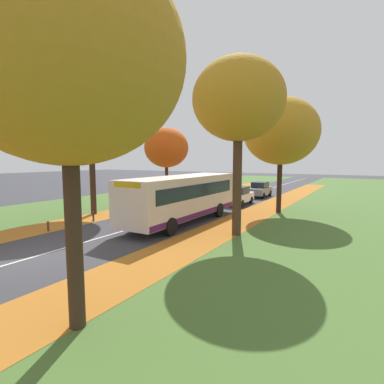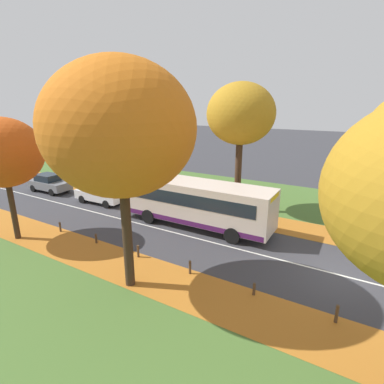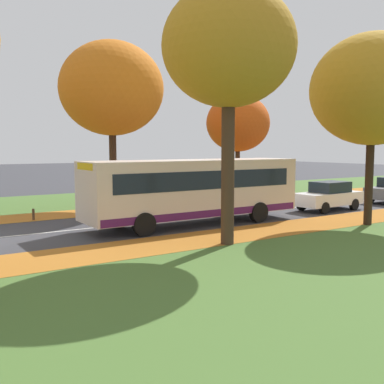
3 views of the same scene
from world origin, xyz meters
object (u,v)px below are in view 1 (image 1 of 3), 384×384
object	(u,v)px
tree_right_nearest	(66,58)
tree_right_mid	(281,131)
bus	(183,196)
car_white_lead	(238,196)
car_grey_following	(260,189)
bollard_second	(48,226)
bollard_fourth	(127,209)
tree_left_near	(91,120)
tree_right_near	(238,100)
bollard_fifth	(154,204)
tree_left_mid	(166,148)
bollard_sixth	(175,200)
bollard_third	(93,216)

from	to	relation	value
tree_right_nearest	tree_right_mid	xyz separation A→B (m)	(0.08, 18.23, -0.15)
bus	car_white_lead	distance (m)	8.97
car_grey_following	bollard_second	bearing A→B (deg)	-103.87
bollard_fourth	tree_left_near	bearing A→B (deg)	-147.80
tree_right_nearest	car_grey_following	distance (m)	27.79
tree_right_mid	tree_right_near	bearing A→B (deg)	-91.24
tree_right_near	car_grey_following	size ratio (longest dim) A/B	2.18
tree_right_nearest	car_white_lead	world-z (taller)	tree_right_nearest
bus	bollard_fifth	bearing A→B (deg)	145.33
tree_left_mid	bollard_fifth	distance (m)	6.98
tree_left_near	tree_left_mid	size ratio (longest dim) A/B	1.34
bollard_second	bollard_fifth	distance (m)	9.55
tree_left_mid	bollard_sixth	xyz separation A→B (m)	(1.91, -1.41, -4.85)
bollard_sixth	bus	xyz separation A→B (m)	(5.21, -6.76, 1.38)
bollard_fifth	bollard_fourth	bearing A→B (deg)	-90.48
tree_left_near	bollard_second	bearing A→B (deg)	-67.78
tree_right_mid	bus	world-z (taller)	tree_right_mid
bus	car_grey_following	xyz separation A→B (m)	(0.06, 15.37, -0.89)
tree_left_near	bollard_fourth	bearing A→B (deg)	32.20
tree_right_mid	car_white_lead	xyz separation A→B (m)	(-4.18, 2.24, -5.30)
bollard_second	tree_right_near	bearing A→B (deg)	26.52
bollard_fifth	bollard_sixth	distance (m)	3.18
tree_right_near	tree_left_mid	bearing A→B (deg)	140.13
bus	tree_right_near	bearing A→B (deg)	-16.95
bollard_second	bollard_fourth	xyz separation A→B (m)	(0.01, 6.37, 0.05)
bollard_second	bus	bearing A→B (deg)	48.90
tree_right_near	bollard_sixth	distance (m)	14.09
car_white_lead	tree_left_near	bearing A→B (deg)	-127.20
bollard_fifth	bus	world-z (taller)	bus
bus	bollard_sixth	bearing A→B (deg)	127.59
tree_right_mid	bollard_fourth	distance (m)	12.83
bollard_second	tree_right_mid	bearing A→B (deg)	52.87
bollard_third	bus	world-z (taller)	bus
car_white_lead	tree_right_near	bearing A→B (deg)	-68.56
tree_left_near	bollard_third	world-z (taller)	tree_left_near
tree_right_near	bollard_third	xyz separation A→B (m)	(-9.38, -1.51, -6.71)
tree_left_mid	tree_left_near	bearing A→B (deg)	-91.02
bollard_third	car_white_lead	distance (m)	12.90
bollard_third	tree_right_near	bearing A→B (deg)	9.15
tree_left_mid	tree_right_nearest	xyz separation A→B (m)	(11.41, -19.72, 1.08)
tree_right_near	bollard_second	world-z (taller)	tree_right_near
bollard_third	car_white_lead	world-z (taller)	car_white_lead
bollard_fourth	car_white_lead	world-z (taller)	car_white_lead
tree_right_mid	bollard_second	world-z (taller)	tree_right_mid
tree_left_near	tree_right_near	bearing A→B (deg)	-1.82
bollard_third	bollard_sixth	bearing A→B (deg)	90.17
tree_right_mid	bollard_fourth	bearing A→B (deg)	-146.70
bollard_sixth	car_white_lead	bearing A→B (deg)	21.83
bollard_fifth	car_white_lead	distance (m)	7.59
tree_right_near	bollard_third	world-z (taller)	tree_right_near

